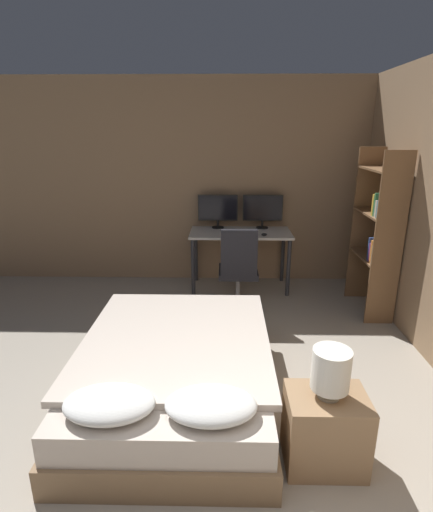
% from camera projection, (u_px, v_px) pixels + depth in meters
% --- Properties ---
extents(wall_back, '(12.00, 0.06, 2.70)m').
position_uv_depth(wall_back, '(224.00, 183.00, 5.37)').
color(wall_back, '#8E7051').
rests_on(wall_back, ground_plane).
extents(bed, '(1.46, 1.96, 0.56)m').
position_uv_depth(bed, '(176.00, 371.00, 3.11)').
color(bed, '#846647').
rests_on(bed, ground_plane).
extents(nightstand, '(0.49, 0.37, 0.50)m').
position_uv_depth(nightstand, '(325.00, 430.00, 2.50)').
color(nightstand, '#997551').
rests_on(nightstand, ground_plane).
extents(bedside_lamp, '(0.23, 0.23, 0.32)m').
position_uv_depth(bedside_lamp, '(331.00, 370.00, 2.37)').
color(bedside_lamp, gray).
rests_on(bedside_lamp, nightstand).
extents(desk, '(1.31, 0.62, 0.78)m').
position_uv_depth(desk, '(240.00, 240.00, 5.21)').
color(desk, beige).
rests_on(desk, ground_plane).
extents(monitor_left, '(0.53, 0.16, 0.45)m').
position_uv_depth(monitor_left, '(218.00, 209.00, 5.30)').
color(monitor_left, black).
rests_on(monitor_left, desk).
extents(monitor_right, '(0.53, 0.16, 0.45)m').
position_uv_depth(monitor_right, '(263.00, 209.00, 5.29)').
color(monitor_right, black).
rests_on(monitor_right, desk).
extents(keyboard, '(0.39, 0.13, 0.02)m').
position_uv_depth(keyboard, '(241.00, 235.00, 4.97)').
color(keyboard, black).
rests_on(keyboard, desk).
extents(computer_mouse, '(0.07, 0.05, 0.04)m').
position_uv_depth(computer_mouse, '(264.00, 235.00, 4.97)').
color(computer_mouse, black).
rests_on(computer_mouse, desk).
extents(office_chair, '(0.52, 0.52, 1.01)m').
position_uv_depth(office_chair, '(238.00, 278.00, 4.63)').
color(office_chair, black).
rests_on(office_chair, ground_plane).
extents(bookshelf, '(0.31, 0.77, 1.86)m').
position_uv_depth(bookshelf, '(379.00, 228.00, 4.39)').
color(bookshelf, brown).
rests_on(bookshelf, ground_plane).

